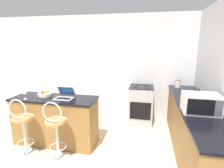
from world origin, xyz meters
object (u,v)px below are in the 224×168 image
object	(u,v)px
wine_glass_short	(25,93)
fruit_bowl	(45,94)
microwave	(201,103)
laptop	(65,95)
pepper_mill	(198,95)
stove_range	(141,105)
storage_jar	(178,83)
bar_stool_near	(23,129)
bar_stool_far	(56,133)
mug_white	(191,95)

from	to	relation	value
wine_glass_short	fruit_bowl	bearing A→B (deg)	46.49
fruit_bowl	microwave	bearing A→B (deg)	-5.89
laptop	wine_glass_short	bearing A→B (deg)	-162.20
pepper_mill	fruit_bowl	distance (m)	2.83
stove_range	microwave	bearing A→B (deg)	-57.86
storage_jar	pepper_mill	world-z (taller)	pepper_mill
wine_glass_short	pepper_mill	bearing A→B (deg)	10.68
bar_stool_near	wine_glass_short	world-z (taller)	wine_glass_short
storage_jar	fruit_bowl	world-z (taller)	storage_jar
storage_jar	wine_glass_short	world-z (taller)	storage_jar
bar_stool_near	laptop	bearing A→B (deg)	47.02
bar_stool_near	laptop	world-z (taller)	laptop
storage_jar	bar_stool_far	bearing A→B (deg)	-138.72
storage_jar	fruit_bowl	distance (m)	2.88
bar_stool_near	stove_range	size ratio (longest dim) A/B	1.14
laptop	microwave	distance (m)	2.27
storage_jar	stove_range	bearing A→B (deg)	-174.25
microwave	storage_jar	size ratio (longest dim) A/B	2.71
bar_stool_far	microwave	world-z (taller)	microwave
bar_stool_far	stove_range	distance (m)	2.15
storage_jar	wine_glass_short	xyz separation A→B (m)	(-2.84, -1.49, 0.02)
wine_glass_short	laptop	bearing A→B (deg)	17.80
mug_white	pepper_mill	distance (m)	0.15
bar_stool_near	storage_jar	xyz separation A→B (m)	(2.68, 1.82, 0.51)
mug_white	fruit_bowl	size ratio (longest dim) A/B	0.41
pepper_mill	wine_glass_short	xyz separation A→B (m)	(-3.05, -0.57, 0.01)
microwave	storage_jar	bearing A→B (deg)	93.29
storage_jar	fruit_bowl	size ratio (longest dim) A/B	0.72
storage_jar	microwave	bearing A→B (deg)	-86.71
mug_white	fruit_bowl	world-z (taller)	fruit_bowl
fruit_bowl	stove_range	bearing A→B (deg)	32.99
microwave	laptop	bearing A→B (deg)	173.83
bar_stool_near	laptop	size ratio (longest dim) A/B	3.20
bar_stool_near	mug_white	size ratio (longest dim) A/B	10.10
microwave	pepper_mill	world-z (taller)	microwave
microwave	pepper_mill	bearing A→B (deg)	78.72
laptop	storage_jar	distance (m)	2.51
stove_range	wine_glass_short	distance (m)	2.53
bar_stool_far	mug_white	distance (m)	2.45
pepper_mill	wine_glass_short	distance (m)	3.10
microwave	bar_stool_near	bearing A→B (deg)	-173.76
microwave	wine_glass_short	xyz separation A→B (m)	(-2.93, 0.03, -0.03)
pepper_mill	microwave	bearing A→B (deg)	-101.28
bar_stool_near	bar_stool_far	bearing A→B (deg)	0.00
laptop	stove_range	size ratio (longest dim) A/B	0.35
wine_glass_short	bar_stool_far	bearing A→B (deg)	-23.39
mug_white	pepper_mill	world-z (taller)	pepper_mill
stove_range	pepper_mill	world-z (taller)	pepper_mill
stove_range	wine_glass_short	size ratio (longest dim) A/B	6.10
bar_stool_far	wine_glass_short	world-z (taller)	wine_glass_short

